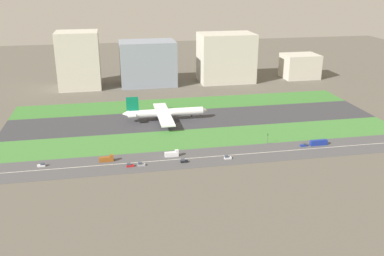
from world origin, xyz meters
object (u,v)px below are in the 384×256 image
object	(u,v)px
car_4	(228,158)
fuel_tank_west	(146,67)
airliner	(164,113)
hangar_building	(148,63)
traffic_light	(268,138)
car_5	(42,165)
car_1	(130,165)
car_0	(184,161)
car_3	(141,164)
cargo_warehouse	(300,66)
terminal_building	(79,60)
truck_1	(172,154)
bus_0	(319,143)
truck_0	(107,159)
car_2	(304,145)
office_tower	(226,58)

from	to	relation	value
car_4	fuel_tank_west	xyz separation A→B (m)	(-27.48, 237.00, 7.73)
airliner	hangar_building	world-z (taller)	hangar_building
hangar_building	traffic_light	bearing A→B (deg)	-70.65
car_5	fuel_tank_west	distance (m)	241.13
car_1	car_0	distance (m)	31.69
car_5	hangar_building	size ratio (longest dim) A/B	0.08
car_3	cargo_warehouse	distance (m)	266.34
terminal_building	car_4	bearing A→B (deg)	-63.62
hangar_building	car_0	bearing A→B (deg)	-89.25
car_4	truck_1	distance (m)	33.77
truck_1	hangar_building	bearing A→B (deg)	89.04
terminal_building	bus_0	bearing A→B (deg)	-48.82
car_3	hangar_building	bearing A→B (deg)	-96.74
car_4	cargo_warehouse	distance (m)	233.47
car_3	truck_0	bearing A→B (deg)	-27.20
car_3	terminal_building	distance (m)	198.56
car_5	terminal_building	distance (m)	184.35
car_2	car_1	bearing A→B (deg)	-174.90
car_2	truck_0	bearing A→B (deg)	-180.00
office_tower	cargo_warehouse	distance (m)	82.52
truck_0	traffic_light	world-z (taller)	traffic_light
airliner	car_2	bearing A→B (deg)	-39.67
car_2	car_5	world-z (taller)	same
car_4	car_0	world-z (taller)	same
car_3	car_2	world-z (taller)	same
car_5	fuel_tank_west	world-z (taller)	fuel_tank_west
truck_0	bus_0	size ratio (longest dim) A/B	0.72
hangar_building	office_tower	size ratio (longest dim) A/B	0.98
truck_0	car_0	world-z (taller)	truck_0
hangar_building	office_tower	distance (m)	79.92
airliner	fuel_tank_west	world-z (taller)	airliner
car_1	bus_0	world-z (taller)	bus_0
car_0	traffic_light	world-z (taller)	traffic_light
hangar_building	airliner	bearing A→B (deg)	-89.54
car_2	terminal_building	bearing A→B (deg)	129.30
truck_0	cargo_warehouse	size ratio (longest dim) A/B	0.23
car_4	cargo_warehouse	bearing A→B (deg)	-124.57
truck_1	car_5	size ratio (longest dim) A/B	1.91
car_1	terminal_building	size ratio (longest dim) A/B	0.08
car_0	car_2	world-z (taller)	same
truck_0	fuel_tank_west	world-z (taller)	fuel_tank_west
truck_1	bus_0	xyz separation A→B (m)	(96.27, 0.00, 0.15)
terminal_building	cargo_warehouse	distance (m)	228.01
car_5	traffic_light	size ratio (longest dim) A/B	0.61
truck_1	traffic_light	size ratio (longest dim) A/B	1.17
car_5	traffic_light	world-z (taller)	traffic_light
bus_0	car_5	distance (m)	172.45
terminal_building	truck_1	bearing A→B (deg)	-70.91
car_4	car_5	size ratio (longest dim) A/B	1.00
car_4	truck_1	world-z (taller)	truck_1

